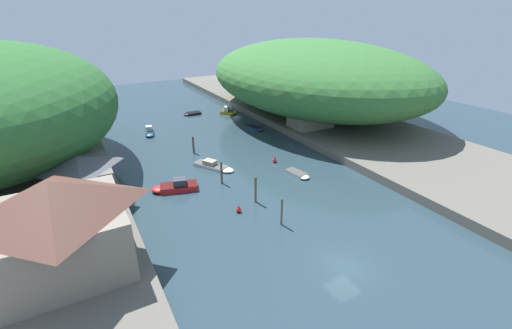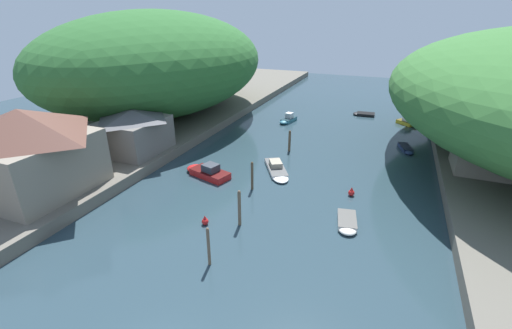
{
  "view_description": "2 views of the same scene",
  "coord_description": "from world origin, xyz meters",
  "px_view_note": "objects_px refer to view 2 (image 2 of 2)",
  "views": [
    {
      "loc": [
        -18.11,
        -16.75,
        20.1
      ],
      "look_at": [
        0.93,
        17.53,
        2.62
      ],
      "focal_mm": 24.0,
      "sensor_mm": 36.0,
      "label": 1
    },
    {
      "loc": [
        8.94,
        -8.61,
        16.22
      ],
      "look_at": [
        -2.8,
        20.42,
        2.44
      ],
      "focal_mm": 24.0,
      "sensor_mm": 36.0,
      "label": 2
    }
  ],
  "objects_px": {
    "boathouse_shed": "(134,130)",
    "boat_navy_launch": "(406,149)",
    "right_bank_cottage": "(494,154)",
    "boat_small_dinghy": "(288,120)",
    "person_on_quay": "(30,205)",
    "boat_mid_channel": "(363,114)",
    "boat_red_skiff": "(409,122)",
    "boat_near_quay": "(347,223)",
    "channel_buoy_near": "(205,221)",
    "boat_white_cruiser": "(206,171)",
    "channel_buoy_far": "(351,192)",
    "person_by_boathouse": "(147,145)",
    "boat_moored_right": "(277,169)",
    "waterfront_building": "(27,150)"
  },
  "relations": [
    {
      "from": "boat_navy_launch",
      "to": "channel_buoy_far",
      "type": "height_order",
      "value": "channel_buoy_far"
    },
    {
      "from": "person_on_quay",
      "to": "person_by_boathouse",
      "type": "relative_size",
      "value": 1.0
    },
    {
      "from": "boat_navy_launch",
      "to": "person_by_boathouse",
      "type": "height_order",
      "value": "person_by_boathouse"
    },
    {
      "from": "waterfront_building",
      "to": "boat_red_skiff",
      "type": "xyz_separation_m",
      "value": [
        32.6,
        39.39,
        -4.71
      ]
    },
    {
      "from": "right_bank_cottage",
      "to": "boat_moored_right",
      "type": "bearing_deg",
      "value": -164.43
    },
    {
      "from": "boat_moored_right",
      "to": "boat_mid_channel",
      "type": "distance_m",
      "value": 28.68
    },
    {
      "from": "boat_near_quay",
      "to": "channel_buoy_far",
      "type": "xyz_separation_m",
      "value": [
        -0.4,
        5.43,
        0.12
      ]
    },
    {
      "from": "waterfront_building",
      "to": "boat_small_dinghy",
      "type": "bearing_deg",
      "value": 67.0
    },
    {
      "from": "boat_near_quay",
      "to": "channel_buoy_near",
      "type": "bearing_deg",
      "value": 10.81
    },
    {
      "from": "boat_navy_launch",
      "to": "person_on_quay",
      "type": "distance_m",
      "value": 41.56
    },
    {
      "from": "boat_near_quay",
      "to": "person_by_boathouse",
      "type": "bearing_deg",
      "value": -21.96
    },
    {
      "from": "waterfront_building",
      "to": "boat_mid_channel",
      "type": "relative_size",
      "value": 2.75
    },
    {
      "from": "boathouse_shed",
      "to": "person_on_quay",
      "type": "height_order",
      "value": "boathouse_shed"
    },
    {
      "from": "person_by_boathouse",
      "to": "right_bank_cottage",
      "type": "bearing_deg",
      "value": -56.87
    },
    {
      "from": "waterfront_building",
      "to": "right_bank_cottage",
      "type": "relative_size",
      "value": 1.36
    },
    {
      "from": "boat_small_dinghy",
      "to": "boat_near_quay",
      "type": "bearing_deg",
      "value": 128.09
    },
    {
      "from": "boat_moored_right",
      "to": "boat_small_dinghy",
      "type": "distance_m",
      "value": 19.49
    },
    {
      "from": "waterfront_building",
      "to": "channel_buoy_far",
      "type": "distance_m",
      "value": 30.12
    },
    {
      "from": "boat_near_quay",
      "to": "channel_buoy_near",
      "type": "distance_m",
      "value": 11.89
    },
    {
      "from": "boat_red_skiff",
      "to": "channel_buoy_far",
      "type": "bearing_deg",
      "value": 29.03
    },
    {
      "from": "boat_mid_channel",
      "to": "channel_buoy_far",
      "type": "distance_m",
      "value": 30.49
    },
    {
      "from": "boat_moored_right",
      "to": "boat_near_quay",
      "type": "bearing_deg",
      "value": 108.36
    },
    {
      "from": "boathouse_shed",
      "to": "person_by_boathouse",
      "type": "distance_m",
      "value": 2.28
    },
    {
      "from": "boat_red_skiff",
      "to": "boathouse_shed",
      "type": "bearing_deg",
      "value": -7.37
    },
    {
      "from": "right_bank_cottage",
      "to": "person_on_quay",
      "type": "bearing_deg",
      "value": -146.82
    },
    {
      "from": "right_bank_cottage",
      "to": "person_by_boathouse",
      "type": "bearing_deg",
      "value": -166.27
    },
    {
      "from": "right_bank_cottage",
      "to": "boat_white_cruiser",
      "type": "xyz_separation_m",
      "value": [
        -28.1,
        -9.67,
        -2.74
      ]
    },
    {
      "from": "channel_buoy_near",
      "to": "channel_buoy_far",
      "type": "distance_m",
      "value": 14.45
    },
    {
      "from": "person_on_quay",
      "to": "boat_mid_channel",
      "type": "bearing_deg",
      "value": -39.32
    },
    {
      "from": "channel_buoy_near",
      "to": "person_by_boathouse",
      "type": "bearing_deg",
      "value": 144.44
    },
    {
      "from": "boathouse_shed",
      "to": "boat_navy_launch",
      "type": "height_order",
      "value": "boathouse_shed"
    },
    {
      "from": "channel_buoy_far",
      "to": "person_by_boathouse",
      "type": "bearing_deg",
      "value": -178.81
    },
    {
      "from": "boat_small_dinghy",
      "to": "person_on_quay",
      "type": "height_order",
      "value": "person_on_quay"
    },
    {
      "from": "right_bank_cottage",
      "to": "boat_small_dinghy",
      "type": "xyz_separation_m",
      "value": [
        -25.83,
        13.03,
        -2.76
      ]
    },
    {
      "from": "right_bank_cottage",
      "to": "person_on_quay",
      "type": "height_order",
      "value": "right_bank_cottage"
    },
    {
      "from": "right_bank_cottage",
      "to": "channel_buoy_near",
      "type": "distance_m",
      "value": 29.76
    },
    {
      "from": "boat_red_skiff",
      "to": "boat_moored_right",
      "type": "distance_m",
      "value": 28.57
    },
    {
      "from": "boat_mid_channel",
      "to": "channel_buoy_near",
      "type": "bearing_deg",
      "value": 164.9
    },
    {
      "from": "boathouse_shed",
      "to": "person_by_boathouse",
      "type": "bearing_deg",
      "value": 3.52
    },
    {
      "from": "channel_buoy_near",
      "to": "boat_red_skiff",
      "type": "bearing_deg",
      "value": 66.64
    },
    {
      "from": "channel_buoy_far",
      "to": "person_by_boathouse",
      "type": "xyz_separation_m",
      "value": [
        -23.59,
        -0.49,
        1.8
      ]
    },
    {
      "from": "boat_white_cruiser",
      "to": "boat_moored_right",
      "type": "bearing_deg",
      "value": -45.2
    },
    {
      "from": "boat_navy_launch",
      "to": "person_on_quay",
      "type": "height_order",
      "value": "person_on_quay"
    },
    {
      "from": "waterfront_building",
      "to": "boat_mid_channel",
      "type": "bearing_deg",
      "value": 59.28
    },
    {
      "from": "right_bank_cottage",
      "to": "boat_near_quay",
      "type": "height_order",
      "value": "right_bank_cottage"
    },
    {
      "from": "person_on_quay",
      "to": "boat_white_cruiser",
      "type": "bearing_deg",
      "value": -44.37
    },
    {
      "from": "person_by_boathouse",
      "to": "channel_buoy_near",
      "type": "bearing_deg",
      "value": -106.17
    },
    {
      "from": "waterfront_building",
      "to": "boat_small_dinghy",
      "type": "height_order",
      "value": "waterfront_building"
    },
    {
      "from": "right_bank_cottage",
      "to": "person_by_boathouse",
      "type": "distance_m",
      "value": 37.43
    },
    {
      "from": "boat_moored_right",
      "to": "person_by_boathouse",
      "type": "xyz_separation_m",
      "value": [
        -15.11,
        -2.97,
        1.86
      ]
    }
  ]
}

